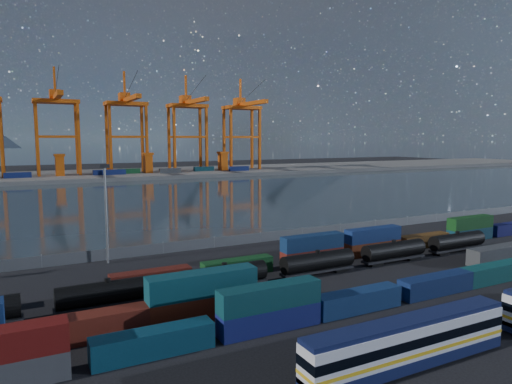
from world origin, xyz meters
name	(u,v)px	position (x,y,z in m)	size (l,w,h in m)	color
ground	(349,280)	(0.00, 0.00, 0.00)	(700.00, 700.00, 0.00)	black
harbor_water	(158,198)	(0.00, 105.00, 0.01)	(700.00, 700.00, 0.00)	#29353B
far_quay	(108,175)	(0.00, 210.00, 1.00)	(700.00, 70.00, 2.00)	#514F4C
distant_mountains	(53,77)	(63.02, 1600.00, 220.29)	(2470.00, 1100.00, 520.00)	#1E2630
container_row_south	(417,285)	(3.02, -10.03, 1.74)	(127.75, 2.40, 5.11)	#404145
container_row_mid	(330,280)	(-6.16, -3.69, 1.96)	(141.48, 2.62, 5.59)	#414446
container_row_north	(392,242)	(18.04, 10.10, 1.79)	(139.74, 2.30, 4.90)	#0F104F
tanker_string	(225,276)	(-17.96, 4.52, 1.92)	(105.48, 2.68, 3.84)	black
waterfront_fence	(261,237)	(0.00, 28.00, 1.00)	(160.12, 0.12, 2.20)	#595B5E
yard_light_mast	(106,208)	(-30.00, 26.00, 9.30)	(1.60, 0.40, 16.60)	slate
gantry_cranes	(93,111)	(-7.50, 203.48, 35.11)	(197.03, 42.30, 57.28)	#C9500E
quay_containers	(90,173)	(-11.00, 195.46, 3.30)	(172.58, 10.99, 2.60)	navy
straddle_carriers	(106,163)	(-2.50, 200.00, 7.82)	(140.00, 7.00, 11.10)	#C9500E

